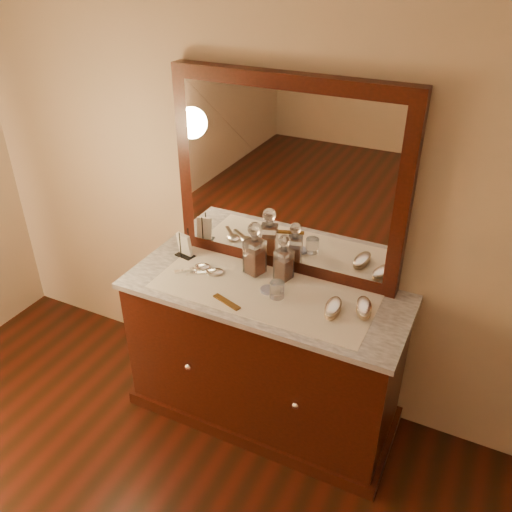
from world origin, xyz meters
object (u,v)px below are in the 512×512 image
at_px(dresser_cabinet, 264,357).
at_px(hand_mirror_outer, 198,268).
at_px(decanter_left, 255,254).
at_px(brush_near, 333,308).
at_px(brush_far, 364,308).
at_px(comb, 227,302).
at_px(mirror_frame, 287,179).
at_px(decanter_right, 284,262).
at_px(napkin_rack, 185,246).
at_px(hand_mirror_inner, 211,272).
at_px(pin_dish, 268,290).

relative_size(dresser_cabinet, hand_mirror_outer, 8.22).
height_order(dresser_cabinet, decanter_left, decanter_left).
relative_size(brush_near, brush_far, 0.98).
bearing_deg(brush_far, comb, -160.34).
relative_size(mirror_frame, decanter_right, 4.79).
bearing_deg(napkin_rack, hand_mirror_inner, -23.08).
relative_size(mirror_frame, brush_near, 6.88).
xyz_separation_m(dresser_cabinet, comb, (-0.12, -0.18, 0.45)).
bearing_deg(dresser_cabinet, hand_mirror_inner, 178.78).
height_order(napkin_rack, decanter_right, decanter_right).
bearing_deg(dresser_cabinet, napkin_rack, 169.27).
xyz_separation_m(pin_dish, napkin_rack, (-0.55, 0.11, 0.05)).
distance_m(mirror_frame, brush_far, 0.72).
distance_m(mirror_frame, hand_mirror_outer, 0.67).
relative_size(mirror_frame, comb, 7.27).
height_order(decanter_right, hand_mirror_inner, decanter_right).
relative_size(dresser_cabinet, brush_far, 7.83).
bearing_deg(brush_near, hand_mirror_outer, 176.46).
bearing_deg(napkin_rack, brush_near, -8.43).
distance_m(mirror_frame, decanter_left, 0.42).
height_order(comb, hand_mirror_inner, hand_mirror_inner).
relative_size(decanter_right, brush_near, 1.44).
height_order(decanter_left, hand_mirror_inner, decanter_left).
distance_m(comb, napkin_rack, 0.51).
bearing_deg(napkin_rack, decanter_left, 2.30).
xyz_separation_m(decanter_left, decanter_right, (0.16, 0.02, -0.02)).
height_order(brush_near, hand_mirror_outer, brush_near).
bearing_deg(brush_far, brush_near, -153.13).
relative_size(brush_far, hand_mirror_outer, 1.05).
height_order(mirror_frame, hand_mirror_inner, mirror_frame).
distance_m(napkin_rack, decanter_left, 0.42).
xyz_separation_m(mirror_frame, decanter_left, (-0.11, -0.13, -0.38)).
bearing_deg(pin_dish, decanter_left, 137.05).
height_order(brush_far, hand_mirror_outer, brush_far).
bearing_deg(hand_mirror_inner, napkin_rack, 156.92).
bearing_deg(dresser_cabinet, comb, -121.98).
bearing_deg(decanter_left, comb, -90.26).
height_order(dresser_cabinet, comb, comb).
relative_size(dresser_cabinet, hand_mirror_inner, 7.30).
relative_size(napkin_rack, decanter_right, 0.64).
relative_size(pin_dish, napkin_rack, 0.49).
relative_size(dresser_cabinet, comb, 8.48).
xyz_separation_m(mirror_frame, brush_near, (0.37, -0.28, -0.47)).
xyz_separation_m(comb, brush_far, (0.61, 0.22, 0.02)).
xyz_separation_m(napkin_rack, brush_near, (0.90, -0.13, -0.04)).
bearing_deg(mirror_frame, hand_mirror_outer, -149.81).
height_order(mirror_frame, brush_near, mirror_frame).
relative_size(decanter_right, hand_mirror_inner, 1.30).
bearing_deg(pin_dish, brush_far, 5.09).
distance_m(dresser_cabinet, comb, 0.50).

